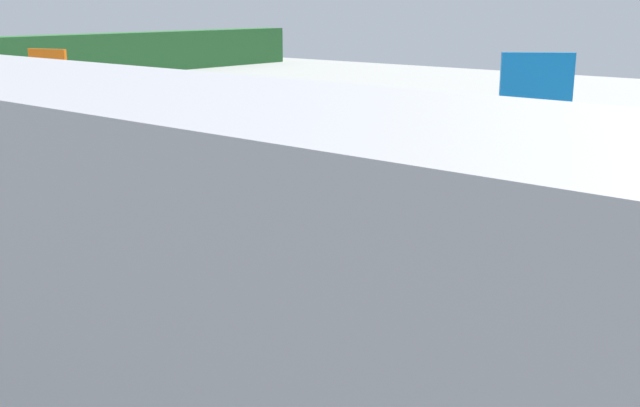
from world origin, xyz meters
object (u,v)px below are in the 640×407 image
object	(u,v)px
service_truck_fuel	(434,250)
cargo_container_mid	(472,221)
service_truck_baggage	(114,309)
cargo_container_far	(309,277)
crew_loader_right	(369,228)
airliner_foreground	(279,185)
cargo_container_near	(559,231)
crew_marshaller	(408,214)
crew_loader_left	(384,282)

from	to	relation	value
service_truck_fuel	cargo_container_mid	world-z (taller)	service_truck_fuel
service_truck_baggage	cargo_container_far	xyz separation A→B (m)	(9.42, -3.70, -0.25)
service_truck_fuel	crew_loader_right	distance (m)	7.09
airliner_foreground	cargo_container_near	size ratio (longest dim) A/B	14.49
crew_loader_right	service_truck_fuel	bearing A→B (deg)	-113.27
cargo_container_near	crew_marshaller	size ratio (longest dim) A/B	1.44
cargo_container_mid	cargo_container_far	xyz separation A→B (m)	(-15.01, 1.23, 0.04)
service_truck_baggage	crew_loader_right	xyz separation A→B (m)	(18.41, -0.91, -0.16)
cargo_container_far	cargo_container_mid	bearing A→B (deg)	-4.67
airliner_foreground	service_truck_baggage	bearing A→B (deg)	-163.83
crew_loader_right	service_truck_baggage	bearing A→B (deg)	177.16
crew_marshaller	service_truck_baggage	bearing A→B (deg)	177.42
crew_marshaller	crew_loader_left	world-z (taller)	crew_loader_left
service_truck_baggage	cargo_container_far	bearing A→B (deg)	-21.41
cargo_container_far	crew_marshaller	world-z (taller)	cargo_container_far
cargo_container_mid	airliner_foreground	bearing A→B (deg)	130.68
crew_marshaller	service_truck_fuel	bearing A→B (deg)	-138.25
airliner_foreground	cargo_container_mid	bearing A→B (deg)	-49.32
cargo_container_mid	crew_marshaller	xyz separation A→B (m)	(-1.67, 3.89, 0.12)
crew_marshaller	cargo_container_far	bearing A→B (deg)	-168.69
cargo_container_far	crew_loader_right	size ratio (longest dim) A/B	1.14
service_truck_fuel	cargo_container_far	world-z (taller)	service_truck_fuel
cargo_container_mid	crew_marshaller	size ratio (longest dim) A/B	1.19
cargo_container_near	cargo_container_far	world-z (taller)	cargo_container_far
cargo_container_near	cargo_container_mid	world-z (taller)	cargo_container_mid
crew_loader_left	service_truck_fuel	bearing A→B (deg)	-1.46
airliner_foreground	crew_loader_left	size ratio (longest dim) A/B	20.20
cargo_container_mid	crew_loader_left	world-z (taller)	cargo_container_mid
service_truck_fuel	cargo_container_mid	bearing A→B (deg)	15.72
cargo_container_far	crew_marshaller	size ratio (longest dim) A/B	1.15
crew_marshaller	airliner_foreground	bearing A→B (deg)	139.05
airliner_foreground	crew_loader_right	size ratio (longest dim) A/B	20.66
cargo_container_near	crew_marshaller	world-z (taller)	cargo_container_near
airliner_foreground	crew_loader_right	bearing A→B (deg)	-68.23
service_truck_fuel	cargo_container_far	bearing A→B (deg)	149.10
crew_loader_left	crew_loader_right	bearing A→B (deg)	40.95
cargo_container_far	crew_loader_left	world-z (taller)	cargo_container_far
cargo_container_near	cargo_container_mid	xyz separation A→B (m)	(-1.64, 5.27, 0.02)
airliner_foreground	service_truck_baggage	xyz separation A→B (m)	(-16.17, -4.69, -2.21)
cargo_container_near	cargo_container_far	distance (m)	17.88
airliner_foreground	crew_marshaller	size ratio (longest dim) A/B	20.90
cargo_container_near	crew_marshaller	bearing A→B (deg)	109.89
airliner_foreground	service_truck_baggage	distance (m)	16.98
cargo_container_near	cargo_container_mid	distance (m)	5.52
crew_marshaller	crew_loader_left	xyz separation A→B (m)	(-11.70, -6.26, 0.04)
service_truck_baggage	crew_marshaller	xyz separation A→B (m)	(22.76, -1.03, -0.17)
cargo_container_far	crew_loader_left	bearing A→B (deg)	-65.45
airliner_foreground	cargo_container_mid	size ratio (longest dim) A/B	17.58
crew_loader_right	cargo_container_mid	bearing A→B (deg)	-33.64
service_truck_baggage	crew_loader_left	distance (m)	13.25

